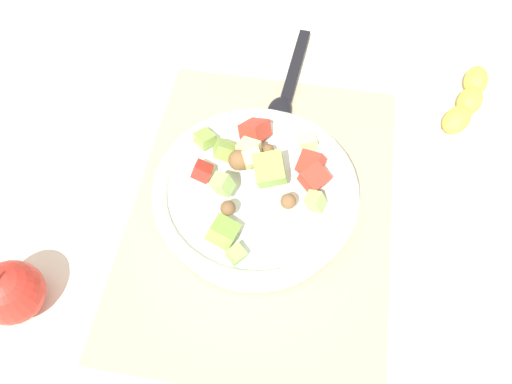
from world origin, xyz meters
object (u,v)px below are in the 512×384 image
serving_spoon (288,91)px  whole_apple (12,292)px  salad_bowl (256,193)px  banana_whole (468,100)px

serving_spoon → whole_apple: (0.39, -0.28, 0.03)m
whole_apple → serving_spoon: bearing=144.9°
salad_bowl → serving_spoon: size_ratio=1.24×
serving_spoon → salad_bowl: bearing=-4.3°
salad_bowl → whole_apple: 0.32m
salad_bowl → whole_apple: size_ratio=3.04×
salad_bowl → banana_whole: size_ratio=1.80×
whole_apple → banana_whole: size_ratio=0.59×
serving_spoon → banana_whole: 0.28m
serving_spoon → banana_whole: size_ratio=1.45×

